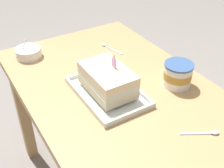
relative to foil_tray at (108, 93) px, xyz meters
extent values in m
cube|color=tan|center=(-0.03, 0.06, -0.03)|extent=(1.15, 0.75, 0.04)
cube|color=tan|center=(-0.54, -0.25, -0.40)|extent=(0.06, 0.06, 0.70)
cube|color=tan|center=(-0.54, 0.37, -0.40)|extent=(0.06, 0.06, 0.70)
cube|color=silver|center=(0.00, 0.00, 0.00)|extent=(0.35, 0.23, 0.01)
cube|color=silver|center=(0.00, -0.11, 0.01)|extent=(0.35, 0.01, 0.02)
cube|color=silver|center=(0.00, 0.11, 0.01)|extent=(0.35, 0.01, 0.02)
cube|color=silver|center=(-0.17, 0.00, 0.01)|extent=(0.01, 0.20, 0.02)
cube|color=silver|center=(0.17, 0.00, 0.01)|extent=(0.01, 0.20, 0.02)
cube|color=beige|center=(0.00, 0.00, 0.03)|extent=(0.23, 0.15, 0.03)
cube|color=silver|center=(0.00, 0.00, 0.06)|extent=(0.23, 0.15, 0.03)
cube|color=beige|center=(0.00, 0.00, 0.09)|extent=(0.23, 0.15, 0.03)
cube|color=white|center=(0.00, -0.01, 0.11)|extent=(0.17, 0.03, 0.00)
cube|color=#E099C6|center=(0.00, 0.03, 0.13)|extent=(0.02, 0.01, 0.04)
ellipsoid|color=yellow|center=(0.00, 0.03, 0.16)|extent=(0.01, 0.01, 0.01)
cylinder|color=white|center=(-0.47, -0.18, 0.01)|extent=(0.13, 0.13, 0.03)
cylinder|color=white|center=(-0.47, -0.18, 0.02)|extent=(0.13, 0.13, 0.03)
cylinder|color=silver|center=(-0.48, -0.19, 0.06)|extent=(0.04, 0.05, 0.05)
cylinder|color=white|center=(0.10, 0.28, 0.04)|extent=(0.12, 0.12, 0.10)
cylinder|color=#B78938|center=(0.10, 0.28, 0.05)|extent=(0.12, 0.12, 0.03)
cylinder|color=#3A5C93|center=(0.10, 0.28, 0.09)|extent=(0.12, 0.12, 0.01)
ellipsoid|color=silver|center=(-0.37, 0.20, 0.00)|extent=(0.03, 0.03, 0.01)
cube|color=silver|center=(-0.30, 0.21, -0.01)|extent=(0.12, 0.04, 0.00)
ellipsoid|color=silver|center=(0.39, 0.20, 0.00)|extent=(0.03, 0.04, 0.01)
cube|color=silver|center=(0.36, 0.14, -0.01)|extent=(0.06, 0.10, 0.00)
camera|label=1|loc=(0.83, -0.48, 0.72)|focal=47.01mm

